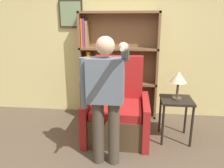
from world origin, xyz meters
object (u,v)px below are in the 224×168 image
at_px(armchair, 117,113).
at_px(table_lamp, 178,78).
at_px(bookcase, 112,68).
at_px(person_standing, 105,94).
at_px(side_table, 176,106).

bearing_deg(armchair, table_lamp, -1.99).
relative_size(bookcase, person_standing, 1.20).
relative_size(armchair, person_standing, 0.77).
distance_m(bookcase, person_standing, 1.60).
xyz_separation_m(side_table, table_lamp, (-0.00, -0.00, 0.44)).
height_order(armchair, person_standing, person_standing).
bearing_deg(table_lamp, bookcase, 141.72).
bearing_deg(person_standing, armchair, 83.56).
bearing_deg(armchair, bookcase, 102.76).
bearing_deg(side_table, table_lamp, -116.57).
distance_m(armchair, person_standing, 0.95).
xyz_separation_m(bookcase, table_lamp, (1.10, -0.87, 0.04)).
bearing_deg(table_lamp, side_table, 63.43).
bearing_deg(person_standing, table_lamp, 36.05).
distance_m(bookcase, side_table, 1.46).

